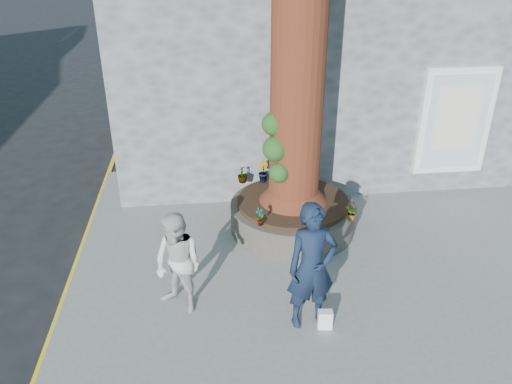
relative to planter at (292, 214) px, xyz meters
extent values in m
plane|color=black|center=(-0.80, -2.00, -0.41)|extent=(120.00, 120.00, 0.00)
cube|color=slate|center=(0.70, -1.00, -0.35)|extent=(9.00, 8.00, 0.12)
cube|color=yellow|center=(-3.85, -1.00, -0.41)|extent=(0.10, 30.00, 0.01)
cube|color=#55575A|center=(1.70, 5.20, 2.59)|extent=(10.00, 8.00, 6.00)
cube|color=white|center=(3.50, 1.14, 1.29)|extent=(1.50, 0.12, 2.20)
cube|color=silver|center=(3.50, 1.08, 1.29)|extent=(1.25, 0.04, 1.95)
cube|color=silver|center=(3.50, 1.06, 1.39)|extent=(0.90, 0.02, 1.30)
cylinder|color=black|center=(0.00, 0.00, -0.03)|extent=(2.30, 2.30, 0.52)
cylinder|color=black|center=(0.00, 0.00, 0.27)|extent=(2.04, 2.04, 0.08)
cone|color=#4D1C13|center=(0.00, 0.00, 0.66)|extent=(1.24, 1.24, 0.70)
sphere|color=#173D14|center=(-0.38, -0.20, 1.41)|extent=(0.44, 0.44, 0.44)
sphere|color=#173D14|center=(-0.32, -0.30, 1.01)|extent=(0.36, 0.36, 0.36)
sphere|color=#173D14|center=(-0.40, -0.08, 1.81)|extent=(0.40, 0.40, 0.40)
imported|color=black|center=(-0.23, -2.58, 0.64)|extent=(0.73, 0.52, 1.87)
imported|color=beige|center=(-2.03, -2.06, 0.48)|extent=(0.95, 0.93, 1.54)
cube|color=white|center=(-0.04, -2.73, -0.15)|extent=(0.21, 0.14, 0.28)
imported|color=gray|center=(-0.72, -0.85, 0.47)|extent=(0.21, 0.20, 0.33)
imported|color=gray|center=(-0.45, 0.85, 0.51)|extent=(0.24, 0.25, 0.41)
imported|color=gray|center=(-0.85, 0.85, 0.48)|extent=(0.27, 0.27, 0.35)
imported|color=gray|center=(0.85, -0.85, 0.45)|extent=(0.25, 0.28, 0.28)
camera|label=1|loc=(-1.62, -7.96, 4.54)|focal=35.00mm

